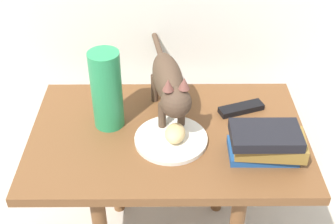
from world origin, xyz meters
The scene contains 7 objects.
side_table centered at (0.00, 0.00, 0.50)m, with size 0.85×0.55×0.58m.
plate centered at (0.01, -0.04, 0.59)m, with size 0.22×0.22×0.01m, color silver.
bread_roll centered at (0.02, -0.05, 0.62)m, with size 0.08×0.06×0.05m, color #E0BC7A.
cat centered at (0.00, 0.08, 0.72)m, with size 0.13×0.48×0.23m.
book_stack centered at (0.28, -0.11, 0.63)m, with size 0.22×0.14×0.10m.
green_vase centered at (-0.18, 0.05, 0.71)m, with size 0.09×0.09×0.26m, color #288C51.
tv_remote centered at (0.24, 0.11, 0.59)m, with size 0.15×0.04×0.02m, color black.
Camera 1 is at (-0.01, -1.08, 1.47)m, focal length 48.16 mm.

